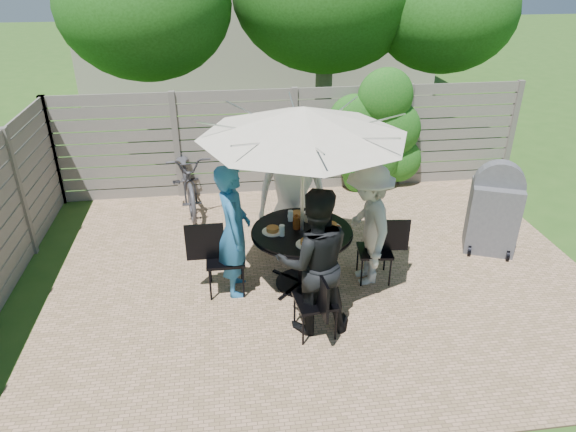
{
  "coord_description": "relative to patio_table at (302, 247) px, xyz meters",
  "views": [
    {
      "loc": [
        -1.23,
        -5.39,
        3.83
      ],
      "look_at": [
        -0.48,
        0.24,
        0.91
      ],
      "focal_mm": 32.0,
      "sensor_mm": 36.0,
      "label": 1
    }
  ],
  "objects": [
    {
      "name": "umbrella",
      "position": [
        0.0,
        0.0,
        1.61
      ],
      "size": [
        2.42,
        2.42,
        2.34
      ],
      "rotation": [
        0.0,
        0.0,
        0.0
      ],
      "color": "silver",
      "rests_on": "ground"
    },
    {
      "name": "plate_right",
      "position": [
        0.36,
        0.0,
        0.27
      ],
      "size": [
        0.26,
        0.26,
        0.06
      ],
      "color": "white",
      "rests_on": "patio_table"
    },
    {
      "name": "person_front",
      "position": [
        0.0,
        -0.83,
        0.3
      ],
      "size": [
        0.84,
        0.66,
        1.73
      ],
      "primitive_type": "imported",
      "rotation": [
        0.0,
        0.0,
        3.14
      ],
      "color": "black",
      "rests_on": "ground"
    },
    {
      "name": "plate_left",
      "position": [
        -0.36,
        -0.0,
        0.27
      ],
      "size": [
        0.26,
        0.26,
        0.06
      ],
      "color": "white",
      "rests_on": "patio_table"
    },
    {
      "name": "glass_left",
      "position": [
        -0.26,
        -0.11,
        0.31
      ],
      "size": [
        0.07,
        0.07,
        0.14
      ],
      "primitive_type": "cylinder",
      "color": "silver",
      "rests_on": "patio_table"
    },
    {
      "name": "glass_front",
      "position": [
        0.11,
        -0.26,
        0.31
      ],
      "size": [
        0.07,
        0.07,
        0.14
      ],
      "primitive_type": "cylinder",
      "color": "silver",
      "rests_on": "patio_table"
    },
    {
      "name": "chair_left",
      "position": [
        -0.97,
        -0.0,
        -0.27
      ],
      "size": [
        0.7,
        0.47,
        0.97
      ],
      "rotation": [
        0.0,
        0.0,
        6.29
      ],
      "color": "black",
      "rests_on": "ground"
    },
    {
      "name": "person_left",
      "position": [
        -0.83,
        -0.0,
        0.29
      ],
      "size": [
        0.41,
        0.62,
        1.71
      ],
      "primitive_type": "imported",
      "rotation": [
        0.0,
        0.0,
        7.86
      ],
      "color": "#236297",
      "rests_on": "ground"
    },
    {
      "name": "syrup_jug",
      "position": [
        -0.06,
        0.05,
        0.32
      ],
      "size": [
        0.09,
        0.09,
        0.16
      ],
      "primitive_type": "cylinder",
      "color": "#59280C",
      "rests_on": "patio_table"
    },
    {
      "name": "glass_right",
      "position": [
        0.26,
        0.11,
        0.31
      ],
      "size": [
        0.07,
        0.07,
        0.14
      ],
      "primitive_type": "cylinder",
      "color": "silver",
      "rests_on": "patio_table"
    },
    {
      "name": "chair_front",
      "position": [
        0.0,
        -0.96,
        -0.29
      ],
      "size": [
        0.47,
        0.66,
        0.89
      ],
      "rotation": [
        0.0,
        0.0,
        1.68
      ],
      "color": "black",
      "rests_on": "ground"
    },
    {
      "name": "coffee_cup",
      "position": [
        0.1,
        0.22,
        0.3
      ],
      "size": [
        0.08,
        0.08,
        0.12
      ],
      "primitive_type": "cylinder",
      "color": "#C6B293",
      "rests_on": "patio_table"
    },
    {
      "name": "person_right",
      "position": [
        0.83,
        0.0,
        0.25
      ],
      "size": [
        0.61,
        1.05,
        1.63
      ],
      "primitive_type": "imported",
      "rotation": [
        0.0,
        0.0,
        4.72
      ],
      "color": "beige",
      "rests_on": "ground"
    },
    {
      "name": "plate_front",
      "position": [
        0.0,
        -0.36,
        0.27
      ],
      "size": [
        0.26,
        0.26,
        0.06
      ],
      "color": "white",
      "rests_on": "patio_table"
    },
    {
      "name": "person_back",
      "position": [
        -0.0,
        0.83,
        0.41
      ],
      "size": [
        0.95,
        0.62,
        1.94
      ],
      "primitive_type": "imported",
      "rotation": [
        0.0,
        0.0,
        6.29
      ],
      "color": "white",
      "rests_on": "ground"
    },
    {
      "name": "bicycle",
      "position": [
        -1.51,
        2.56,
        -0.05
      ],
      "size": [
        0.97,
        2.03,
        1.02
      ],
      "primitive_type": "imported",
      "rotation": [
        0.0,
        0.0,
        0.16
      ],
      "color": "#333338",
      "rests_on": "ground"
    },
    {
      "name": "patio_table",
      "position": [
        0.0,
        0.0,
        0.0
      ],
      "size": [
        1.23,
        1.23,
        0.81
      ],
      "rotation": [
        0.0,
        0.0,
        0.0
      ],
      "color": "black",
      "rests_on": "ground"
    },
    {
      "name": "chair_back",
      "position": [
        -0.0,
        0.97,
        -0.27
      ],
      "size": [
        0.5,
        0.71,
        0.96
      ],
      "rotation": [
        0.0,
        0.0,
        4.8
      ],
      "color": "black",
      "rests_on": "ground"
    },
    {
      "name": "glass_back",
      "position": [
        -0.11,
        0.26,
        0.31
      ],
      "size": [
        0.07,
        0.07,
        0.14
      ],
      "primitive_type": "cylinder",
      "color": "silver",
      "rests_on": "patio_table"
    },
    {
      "name": "chair_right",
      "position": [
        0.96,
        0.0,
        -0.3
      ],
      "size": [
        0.65,
        0.46,
        0.87
      ],
      "rotation": [
        0.0,
        0.0,
        3.03
      ],
      "color": "black",
      "rests_on": "ground"
    },
    {
      "name": "backyard_envelope",
      "position": [
        0.42,
        10.26,
        2.04
      ],
      "size": [
        60.0,
        60.0,
        5.0
      ],
      "color": "#2A5019",
      "rests_on": "ground"
    },
    {
      "name": "bbq_grill",
      "position": [
        2.8,
        0.52,
        0.05
      ],
      "size": [
        0.81,
        0.73,
        1.35
      ],
      "rotation": [
        0.0,
        0.0,
        -0.4
      ],
      "color": "#57575C",
      "rests_on": "ground"
    },
    {
      "name": "plate_back",
      "position": [
        -0.0,
        0.36,
        0.27
      ],
      "size": [
        0.26,
        0.26,
        0.06
      ],
      "color": "white",
      "rests_on": "patio_table"
    }
  ]
}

